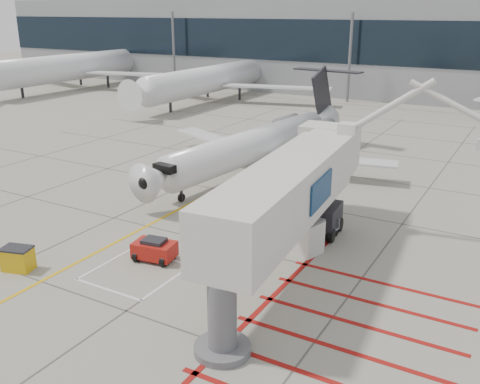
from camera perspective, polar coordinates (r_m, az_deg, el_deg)
The scene contains 11 objects.
ground_plane at distance 27.00m, azimuth -6.41°, elevation -8.64°, with size 260.00×260.00×0.00m, color gray.
regional_jet at distance 40.46m, azimuth -0.22°, elevation 6.37°, with size 21.99×27.73×7.27m, color silver, non-canonical shape.
jet_bridge at distance 24.95m, azimuth 4.74°, elevation -1.35°, with size 9.06×19.12×7.65m, color silver, non-canonical shape.
pushback_tug at distance 28.31m, azimuth -9.12°, elevation -6.00°, with size 2.14×1.34×1.25m, color #AE1810, non-canonical shape.
spill_bin at distance 29.16m, azimuth -22.62°, elevation -6.57°, with size 1.42×0.95×1.23m, color #D1A10B, non-canonical shape.
baggage_cart at distance 31.27m, azimuth 8.66°, elevation -3.62°, with size 1.79×1.13×1.13m, color slate, non-canonical shape.
ground_power_unit at distance 29.11m, azimuth 6.31°, elevation -4.43°, with size 2.43×1.42×1.92m, color silver, non-canonical shape.
cone_nose at distance 34.36m, azimuth -3.50°, elevation -1.87°, with size 0.37×0.37×0.52m, color orange.
cone_side at distance 31.33m, azimuth 4.72°, elevation -3.99°, with size 0.39×0.39×0.54m, color #EC470C.
bg_aircraft_a at distance 93.62m, azimuth -16.51°, elevation 14.44°, with size 37.62×41.80×12.54m, color silver, non-canonical shape.
bg_aircraft_b at distance 77.36m, azimuth -2.56°, elevation 13.80°, with size 32.99×36.65×11.00m, color silver, non-canonical shape.
Camera 1 is at (14.39, -19.15, 12.47)m, focal length 40.00 mm.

